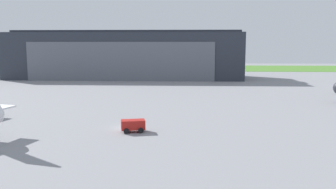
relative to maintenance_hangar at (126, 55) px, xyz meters
The scene contains 4 objects.
ground_plane 99.67m from the maintenance_hangar, 80.62° to the right, with size 440.00×440.00×0.00m, color gray.
grass_field_strip 69.07m from the maintenance_hangar, 76.32° to the left, with size 440.00×56.00×0.08m, color #4C802E.
maintenance_hangar is the anchor object (origin of this frame).
pushback_tractor 102.81m from the maintenance_hangar, 79.85° to the right, with size 4.52×3.32×2.14m.
Camera 1 is at (11.12, -64.54, 15.38)m, focal length 38.71 mm.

